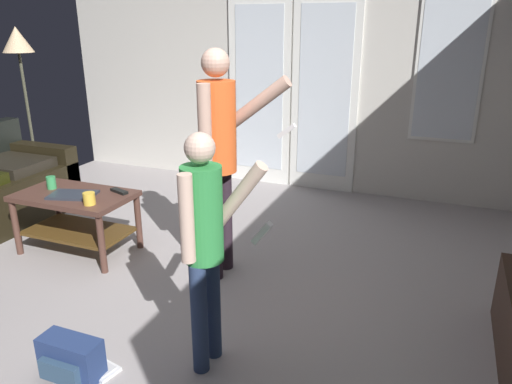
{
  "coord_description": "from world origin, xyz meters",
  "views": [
    {
      "loc": [
        1.66,
        -2.39,
        1.72
      ],
      "look_at": [
        0.68,
        0.07,
        0.79
      ],
      "focal_mm": 33.72,
      "sensor_mm": 36.0,
      "label": 1
    }
  ],
  "objects_px": {
    "coffee_table": "(76,210)",
    "backpack": "(70,359)",
    "person_adult": "(219,146)",
    "tv_remote_black": "(119,191)",
    "floor_lamp": "(19,53)",
    "loose_keyboard": "(85,360)",
    "cup_by_laptop": "(89,199)",
    "cup_near_edge": "(51,183)",
    "laptop_closed": "(73,195)",
    "person_child": "(205,234)"
  },
  "relations": [
    {
      "from": "floor_lamp",
      "to": "laptop_closed",
      "type": "distance_m",
      "value": 2.07
    },
    {
      "from": "floor_lamp",
      "to": "loose_keyboard",
      "type": "relative_size",
      "value": 3.72
    },
    {
      "from": "floor_lamp",
      "to": "laptop_closed",
      "type": "bearing_deg",
      "value": -36.07
    },
    {
      "from": "backpack",
      "to": "laptop_closed",
      "type": "relative_size",
      "value": 0.97
    },
    {
      "from": "backpack",
      "to": "cup_by_laptop",
      "type": "distance_m",
      "value": 1.32
    },
    {
      "from": "person_child",
      "to": "tv_remote_black",
      "type": "distance_m",
      "value": 1.62
    },
    {
      "from": "backpack",
      "to": "tv_remote_black",
      "type": "bearing_deg",
      "value": 116.06
    },
    {
      "from": "person_child",
      "to": "laptop_closed",
      "type": "height_order",
      "value": "person_child"
    },
    {
      "from": "cup_near_edge",
      "to": "tv_remote_black",
      "type": "bearing_deg",
      "value": 12.1
    },
    {
      "from": "tv_remote_black",
      "to": "backpack",
      "type": "bearing_deg",
      "value": -44.86
    },
    {
      "from": "coffee_table",
      "to": "cup_by_laptop",
      "type": "height_order",
      "value": "cup_by_laptop"
    },
    {
      "from": "coffee_table",
      "to": "floor_lamp",
      "type": "bearing_deg",
      "value": 144.54
    },
    {
      "from": "loose_keyboard",
      "to": "cup_by_laptop",
      "type": "height_order",
      "value": "cup_by_laptop"
    },
    {
      "from": "floor_lamp",
      "to": "cup_by_laptop",
      "type": "height_order",
      "value": "floor_lamp"
    },
    {
      "from": "floor_lamp",
      "to": "cup_by_laptop",
      "type": "bearing_deg",
      "value": -34.37
    },
    {
      "from": "coffee_table",
      "to": "tv_remote_black",
      "type": "xyz_separation_m",
      "value": [
        0.31,
        0.15,
        0.15
      ]
    },
    {
      "from": "coffee_table",
      "to": "person_adult",
      "type": "distance_m",
      "value": 1.36
    },
    {
      "from": "cup_near_edge",
      "to": "laptop_closed",
      "type": "bearing_deg",
      "value": -15.68
    },
    {
      "from": "tv_remote_black",
      "to": "person_adult",
      "type": "bearing_deg",
      "value": 15.69
    },
    {
      "from": "coffee_table",
      "to": "person_child",
      "type": "xyz_separation_m",
      "value": [
        1.58,
        -0.83,
        0.4
      ]
    },
    {
      "from": "coffee_table",
      "to": "person_child",
      "type": "distance_m",
      "value": 1.83
    },
    {
      "from": "cup_by_laptop",
      "to": "loose_keyboard",
      "type": "bearing_deg",
      "value": -54.01
    },
    {
      "from": "person_child",
      "to": "laptop_closed",
      "type": "distance_m",
      "value": 1.75
    },
    {
      "from": "floor_lamp",
      "to": "person_child",
      "type": "bearing_deg",
      "value": -31.61
    },
    {
      "from": "floor_lamp",
      "to": "person_adult",
      "type": "bearing_deg",
      "value": -19.42
    },
    {
      "from": "laptop_closed",
      "to": "cup_by_laptop",
      "type": "bearing_deg",
      "value": -38.33
    },
    {
      "from": "backpack",
      "to": "tv_remote_black",
      "type": "height_order",
      "value": "tv_remote_black"
    },
    {
      "from": "floor_lamp",
      "to": "loose_keyboard",
      "type": "bearing_deg",
      "value": -41.3
    },
    {
      "from": "backpack",
      "to": "loose_keyboard",
      "type": "distance_m",
      "value": 0.15
    },
    {
      "from": "person_adult",
      "to": "backpack",
      "type": "distance_m",
      "value": 1.56
    },
    {
      "from": "coffee_table",
      "to": "tv_remote_black",
      "type": "relative_size",
      "value": 5.23
    },
    {
      "from": "person_adult",
      "to": "floor_lamp",
      "type": "bearing_deg",
      "value": 160.58
    },
    {
      "from": "person_adult",
      "to": "cup_by_laptop",
      "type": "xyz_separation_m",
      "value": [
        -0.94,
        -0.24,
        -0.42
      ]
    },
    {
      "from": "person_child",
      "to": "loose_keyboard",
      "type": "relative_size",
      "value": 2.75
    },
    {
      "from": "person_adult",
      "to": "person_child",
      "type": "height_order",
      "value": "person_adult"
    },
    {
      "from": "backpack",
      "to": "laptop_closed",
      "type": "distance_m",
      "value": 1.52
    },
    {
      "from": "person_child",
      "to": "backpack",
      "type": "distance_m",
      "value": 0.96
    },
    {
      "from": "cup_near_edge",
      "to": "floor_lamp",
      "type": "bearing_deg",
      "value": 140.26
    },
    {
      "from": "person_adult",
      "to": "tv_remote_black",
      "type": "distance_m",
      "value": 1.01
    },
    {
      "from": "loose_keyboard",
      "to": "cup_by_laptop",
      "type": "relative_size",
      "value": 5.08
    },
    {
      "from": "loose_keyboard",
      "to": "tv_remote_black",
      "type": "height_order",
      "value": "tv_remote_black"
    },
    {
      "from": "laptop_closed",
      "to": "cup_near_edge",
      "type": "bearing_deg",
      "value": 148.31
    },
    {
      "from": "floor_lamp",
      "to": "loose_keyboard",
      "type": "distance_m",
      "value": 3.51
    },
    {
      "from": "person_adult",
      "to": "loose_keyboard",
      "type": "height_order",
      "value": "person_adult"
    },
    {
      "from": "floor_lamp",
      "to": "tv_remote_black",
      "type": "distance_m",
      "value": 2.19
    },
    {
      "from": "backpack",
      "to": "cup_by_laptop",
      "type": "xyz_separation_m",
      "value": [
        -0.69,
        1.04,
        0.43
      ]
    },
    {
      "from": "laptop_closed",
      "to": "cup_near_edge",
      "type": "height_order",
      "value": "cup_near_edge"
    },
    {
      "from": "coffee_table",
      "to": "backpack",
      "type": "bearing_deg",
      "value": -50.9
    },
    {
      "from": "person_child",
      "to": "loose_keyboard",
      "type": "distance_m",
      "value": 1.0
    },
    {
      "from": "cup_near_edge",
      "to": "person_child",
      "type": "bearing_deg",
      "value": -25.27
    }
  ]
}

